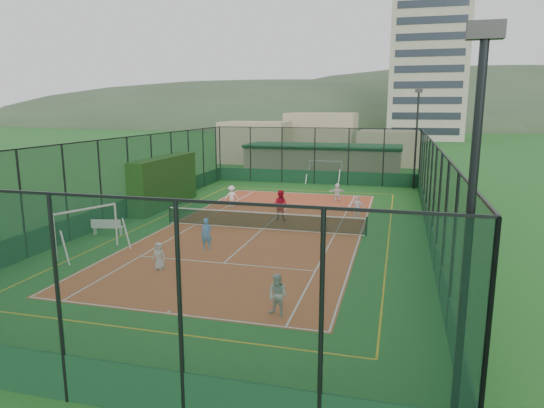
{
  "coord_description": "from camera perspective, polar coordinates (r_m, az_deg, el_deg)",
  "views": [
    {
      "loc": [
        7.31,
        -25.74,
        6.85
      ],
      "look_at": [
        0.19,
        1.32,
        1.2
      ],
      "focal_mm": 32.0,
      "sensor_mm": 36.0,
      "label": 1
    }
  ],
  "objects": [
    {
      "name": "ground",
      "position": [
        27.62,
        -1.07,
        -2.95
      ],
      "size": [
        300.0,
        300.0,
        0.0
      ],
      "primitive_type": "plane",
      "color": "#226121",
      "rests_on": "ground"
    },
    {
      "name": "court_slab",
      "position": [
        27.62,
        -1.07,
        -2.94
      ],
      "size": [
        11.17,
        23.97,
        0.01
      ],
      "primitive_type": "cube",
      "color": "#B34A27",
      "rests_on": "ground"
    },
    {
      "name": "tennis_net",
      "position": [
        27.49,
        -1.08,
        -1.88
      ],
      "size": [
        11.67,
        0.12,
        1.06
      ],
      "primitive_type": null,
      "color": "black",
      "rests_on": "ground"
    },
    {
      "name": "perimeter_fence",
      "position": [
        27.11,
        -1.09,
        2.18
      ],
      "size": [
        18.12,
        34.12,
        5.0
      ],
      "primitive_type": null,
      "color": "black",
      "rests_on": "ground"
    },
    {
      "name": "floodlight_se",
      "position": [
        9.63,
        21.94,
        -5.87
      ],
      "size": [
        0.6,
        0.26,
        8.25
      ],
      "primitive_type": null,
      "color": "black",
      "rests_on": "ground"
    },
    {
      "name": "floodlight_ne",
      "position": [
        42.45,
        16.59,
        7.26
      ],
      "size": [
        0.6,
        0.26,
        8.25
      ],
      "primitive_type": null,
      "color": "black",
      "rests_on": "ground"
    },
    {
      "name": "clubhouse",
      "position": [
        48.59,
        6.03,
        5.12
      ],
      "size": [
        15.2,
        7.2,
        3.15
      ],
      "primitive_type": null,
      "color": "tan",
      "rests_on": "ground"
    },
    {
      "name": "apartment_tower",
      "position": [
        108.15,
        17.83,
        15.2
      ],
      "size": [
        15.0,
        12.0,
        30.0
      ],
      "primitive_type": "cube",
      "color": "beige",
      "rests_on": "ground"
    },
    {
      "name": "distant_hills",
      "position": [
        176.03,
        12.5,
        8.91
      ],
      "size": [
        200.0,
        60.0,
        24.0
      ],
      "primitive_type": null,
      "color": "#384C33",
      "rests_on": "ground"
    },
    {
      "name": "hedge_left",
      "position": [
        34.3,
        -12.53,
        2.55
      ],
      "size": [
        1.18,
        7.89,
        3.45
      ],
      "primitive_type": "cube",
      "color": "black",
      "rests_on": "ground"
    },
    {
      "name": "white_bench",
      "position": [
        27.76,
        -18.75,
        -2.53
      ],
      "size": [
        1.67,
        0.8,
        0.91
      ],
      "primitive_type": null,
      "rotation": [
        0.0,
        0.0,
        0.23
      ],
      "color": "white",
      "rests_on": "ground"
    },
    {
      "name": "futsal_goal_near",
      "position": [
        24.59,
        -20.94,
        -2.98
      ],
      "size": [
        3.38,
        2.19,
        2.11
      ],
      "primitive_type": null,
      "rotation": [
        0.0,
        0.0,
        1.16
      ],
      "color": "white",
      "rests_on": "ground"
    },
    {
      "name": "futsal_goal_far",
      "position": [
        44.14,
        6.28,
        3.74
      ],
      "size": [
        3.21,
        1.33,
        2.01
      ],
      "primitive_type": null,
      "rotation": [
        0.0,
        0.0,
        -0.14
      ],
      "color": "white",
      "rests_on": "ground"
    },
    {
      "name": "child_near_left",
      "position": [
        21.24,
        -13.16,
        -5.97
      ],
      "size": [
        0.6,
        0.4,
        1.21
      ],
      "primitive_type": "imported",
      "rotation": [
        0.0,
        0.0,
        0.02
      ],
      "color": "silver",
      "rests_on": "court_slab"
    },
    {
      "name": "child_near_mid",
      "position": [
        23.83,
        -7.7,
        -3.49
      ],
      "size": [
        0.63,
        0.5,
        1.51
      ],
      "primitive_type": "imported",
      "rotation": [
        0.0,
        0.0,
        0.27
      ],
      "color": "#4C84D8",
      "rests_on": "court_slab"
    },
    {
      "name": "child_near_right",
      "position": [
        16.27,
        0.67,
        -10.68
      ],
      "size": [
        0.83,
        0.74,
        1.44
      ],
      "primitive_type": "imported",
      "rotation": [
        0.0,
        0.0,
        -0.32
      ],
      "color": "silver",
      "rests_on": "court_slab"
    },
    {
      "name": "child_far_left",
      "position": [
        33.62,
        -4.79,
        0.92
      ],
      "size": [
        1.1,
        0.92,
        1.48
      ],
      "primitive_type": "imported",
      "rotation": [
        0.0,
        0.0,
        3.61
      ],
      "color": "white",
      "rests_on": "court_slab"
    },
    {
      "name": "child_far_right",
      "position": [
        30.32,
        10.03,
        -0.41
      ],
      "size": [
        0.87,
        0.43,
        1.44
      ],
      "primitive_type": "imported",
      "rotation": [
        0.0,
        0.0,
        3.05
      ],
      "color": "white",
      "rests_on": "court_slab"
    },
    {
      "name": "child_far_back",
      "position": [
        35.92,
        7.67,
        1.4
      ],
      "size": [
        1.28,
        0.84,
        1.32
      ],
      "primitive_type": "imported",
      "rotation": [
        0.0,
        0.0,
        3.54
      ],
      "color": "white",
      "rests_on": "court_slab"
    },
    {
      "name": "coach",
      "position": [
        29.52,
        0.97,
        -0.12
      ],
      "size": [
        1.01,
        0.85,
        1.88
      ],
      "primitive_type": "imported",
      "rotation": [
        0.0,
        0.0,
        2.98
      ],
      "color": "#AC1225",
      "rests_on": "court_slab"
    },
    {
      "name": "tennis_balls",
      "position": [
        28.32,
        0.95,
        -2.49
      ],
      "size": [
        4.7,
        1.25,
        0.07
      ],
      "color": "#CCE033",
      "rests_on": "court_slab"
    }
  ]
}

